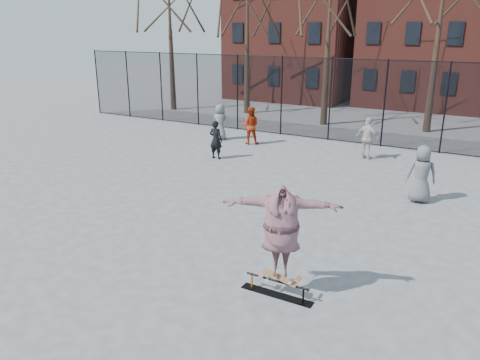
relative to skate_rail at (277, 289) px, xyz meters
The scene contains 11 objects.
ground 2.76m from the skate_rail, 154.79° to the left, with size 100.00×100.00×0.00m, color #5B5C60.
skate_rail is the anchor object (origin of this frame).
skateboard 0.27m from the skate_rail, ahead, with size 0.82×0.19×0.10m, color #915F3A, non-canonical shape.
skater 1.28m from the skate_rail, ahead, with size 2.38×0.65×1.94m, color #71398E.
bystander_grey 14.49m from the skate_rail, 126.56° to the left, with size 0.87×0.56×1.77m, color slate.
bystander_black 10.94m from the skate_rail, 129.04° to the left, with size 0.60×0.39×1.64m, color black.
bystander_red 13.47m from the skate_rail, 120.78° to the left, with size 0.87×0.68×1.79m, color #A12B0E.
bystander_white 11.70m from the skate_rail, 96.27° to the left, with size 1.04×0.43×1.78m, color beige.
bystander_extra 7.49m from the skate_rail, 77.70° to the left, with size 0.91×0.59×1.86m, color #5D5D62.
fence 14.52m from the skate_rail, 100.03° to the left, with size 34.03×0.07×4.00m.
rowhouses 27.87m from the skate_rail, 93.73° to the left, with size 29.00×7.00×13.00m.
Camera 1 is at (6.05, -8.99, 5.32)m, focal length 35.00 mm.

